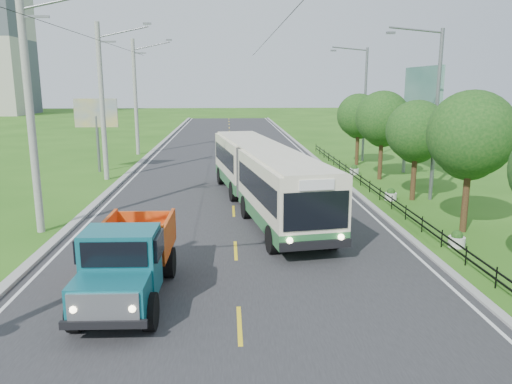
{
  "coord_description": "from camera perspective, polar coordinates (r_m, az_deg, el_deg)",
  "views": [
    {
      "loc": [
        -0.25,
        -12.05,
        6.23
      ],
      "look_at": [
        0.88,
        7.77,
        1.9
      ],
      "focal_mm": 35.0,
      "sensor_mm": 36.0,
      "label": 1
    }
  ],
  "objects": [
    {
      "name": "ground",
      "position": [
        13.57,
        -1.9,
        -15.03
      ],
      "size": [
        240.0,
        240.0,
        0.0
      ],
      "primitive_type": "plane",
      "color": "#2A5E16",
      "rests_on": "ground"
    },
    {
      "name": "road",
      "position": [
        32.65,
        -2.76,
        1.3
      ],
      "size": [
        14.0,
        120.0,
        0.02
      ],
      "primitive_type": "cube",
      "color": "#28282B",
      "rests_on": "ground"
    },
    {
      "name": "curb_left",
      "position": [
        33.37,
        -15.22,
        1.23
      ],
      "size": [
        0.4,
        120.0,
        0.15
      ],
      "primitive_type": "cube",
      "color": "#9E9E99",
      "rests_on": "ground"
    },
    {
      "name": "curb_right",
      "position": [
        33.47,
        9.58,
        1.49
      ],
      "size": [
        0.3,
        120.0,
        0.1
      ],
      "primitive_type": "cube",
      "color": "#9E9E99",
      "rests_on": "ground"
    },
    {
      "name": "edge_line_left",
      "position": [
        33.27,
        -14.29,
        1.16
      ],
      "size": [
        0.12,
        120.0,
        0.0
      ],
      "primitive_type": "cube",
      "color": "silver",
      "rests_on": "road"
    },
    {
      "name": "edge_line_right",
      "position": [
        33.37,
        8.74,
        1.43
      ],
      "size": [
        0.12,
        120.0,
        0.0
      ],
      "primitive_type": "cube",
      "color": "silver",
      "rests_on": "road"
    },
    {
      "name": "centre_dash",
      "position": [
        13.56,
        -1.9,
        -14.95
      ],
      "size": [
        0.12,
        2.2,
        0.0
      ],
      "primitive_type": "cube",
      "color": "yellow",
      "rests_on": "road"
    },
    {
      "name": "railing_right",
      "position": [
        27.96,
        13.98,
        -0.31
      ],
      "size": [
        0.04,
        40.0,
        0.6
      ],
      "primitive_type": "cube",
      "color": "black",
      "rests_on": "ground"
    },
    {
      "name": "pole_near",
      "position": [
        22.55,
        -24.33,
        8.34
      ],
      "size": [
        3.51,
        0.32,
        10.0
      ],
      "color": "gray",
      "rests_on": "ground"
    },
    {
      "name": "pole_mid",
      "position": [
        34.03,
        -17.13,
        9.85
      ],
      "size": [
        3.51,
        0.32,
        10.0
      ],
      "color": "gray",
      "rests_on": "ground"
    },
    {
      "name": "pole_far",
      "position": [
        45.77,
        -13.57,
        10.54
      ],
      "size": [
        3.51,
        0.32,
        10.0
      ],
      "color": "gray",
      "rests_on": "ground"
    },
    {
      "name": "tree_third",
      "position": [
        22.69,
        23.33,
        5.63
      ],
      "size": [
        3.6,
        3.62,
        6.0
      ],
      "color": "#382314",
      "rests_on": "ground"
    },
    {
      "name": "tree_fourth",
      "position": [
        28.2,
        17.87,
        6.33
      ],
      "size": [
        3.24,
        3.31,
        5.4
      ],
      "color": "#382314",
      "rests_on": "ground"
    },
    {
      "name": "tree_fifth",
      "position": [
        33.83,
        14.27,
        7.9
      ],
      "size": [
        3.48,
        3.52,
        5.8
      ],
      "color": "#382314",
      "rests_on": "ground"
    },
    {
      "name": "tree_back",
      "position": [
        39.59,
        11.66,
        8.32
      ],
      "size": [
        3.3,
        3.36,
        5.5
      ],
      "color": "#382314",
      "rests_on": "ground"
    },
    {
      "name": "streetlight_mid",
      "position": [
        28.27,
        19.66,
        8.91
      ],
      "size": [
        3.02,
        0.2,
        9.07
      ],
      "color": "slate",
      "rests_on": "ground"
    },
    {
      "name": "streetlight_far",
      "position": [
        41.53,
        12.14,
        10.2
      ],
      "size": [
        3.02,
        0.2,
        9.07
      ],
      "color": "slate",
      "rests_on": "ground"
    },
    {
      "name": "planter_near",
      "position": [
        20.96,
        21.96,
        -5.09
      ],
      "size": [
        0.64,
        0.64,
        0.67
      ],
      "color": "silver",
      "rests_on": "ground"
    },
    {
      "name": "planter_mid",
      "position": [
        28.15,
        15.15,
        -0.32
      ],
      "size": [
        0.64,
        0.64,
        0.67
      ],
      "color": "silver",
      "rests_on": "ground"
    },
    {
      "name": "planter_far",
      "position": [
        35.68,
        11.16,
        2.47
      ],
      "size": [
        0.64,
        0.64,
        0.67
      ],
      "color": "silver",
      "rests_on": "ground"
    },
    {
      "name": "billboard_left",
      "position": [
        37.29,
        -17.79,
        8.09
      ],
      "size": [
        3.0,
        0.2,
        5.2
      ],
      "color": "slate",
      "rests_on": "ground"
    },
    {
      "name": "billboard_right",
      "position": [
        34.43,
        18.42,
        10.21
      ],
      "size": [
        0.24,
        6.0,
        7.3
      ],
      "color": "slate",
      "rests_on": "ground"
    },
    {
      "name": "bus",
      "position": [
        24.85,
        0.83,
        2.21
      ],
      "size": [
        5.08,
        16.37,
        3.12
      ],
      "rotation": [
        0.0,
        0.0,
        0.16
      ],
      "color": "#2A6A37",
      "rests_on": "ground"
    },
    {
      "name": "dump_truck",
      "position": [
        15.06,
        -14.44,
        -7.09
      ],
      "size": [
        2.32,
        5.65,
        2.35
      ],
      "rotation": [
        0.0,
        0.0,
        -0.02
      ],
      "color": "#115D6A",
      "rests_on": "ground"
    }
  ]
}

